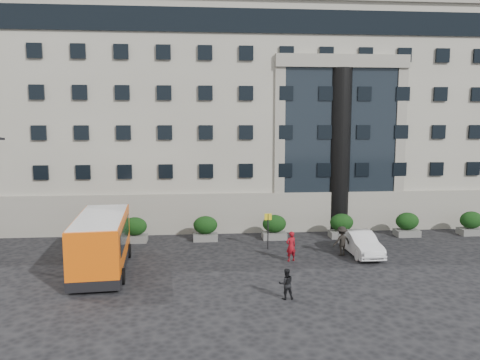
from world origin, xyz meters
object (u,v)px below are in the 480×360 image
object	(u,v)px
hedge_c	(274,227)
white_taxi	(361,243)
hedge_b	(205,228)
hedge_d	(342,225)
hedge_f	(471,223)
bus_stop_sign	(268,225)
pedestrian_b	(286,284)
hedge_e	(407,224)
parked_car_d	(50,222)
pedestrian_a	(291,246)
red_truck	(33,204)
hedge_a	(135,230)
minibus	(101,241)
pedestrian_c	(342,241)

from	to	relation	value
hedge_c	white_taxi	bearing A→B (deg)	-42.41
white_taxi	hedge_b	bearing A→B (deg)	153.89
hedge_d	white_taxi	distance (m)	4.65
hedge_f	bus_stop_sign	xyz separation A→B (m)	(-16.50, -2.80, 0.80)
pedestrian_b	white_taxi	bearing A→B (deg)	-134.39
hedge_e	parked_car_d	distance (m)	28.67
hedge_b	hedge_f	bearing A→B (deg)	0.00
hedge_b	hedge_c	size ratio (longest dim) A/B	1.00
pedestrian_a	pedestrian_b	size ratio (longest dim) A/B	1.22
hedge_b	parked_car_d	xyz separation A→B (m)	(-12.70, 4.59, -0.31)
red_truck	white_taxi	size ratio (longest dim) A/B	1.03
hedge_e	red_truck	bearing A→B (deg)	163.04
hedge_a	red_truck	size ratio (longest dim) A/B	0.38
hedge_d	red_truck	distance (m)	27.75
hedge_b	white_taxi	distance (m)	11.29
pedestrian_a	pedestrian_b	bearing A→B (deg)	55.80
bus_stop_sign	hedge_c	bearing A→B (deg)	72.18
hedge_f	minibus	world-z (taller)	minibus
hedge_a	hedge_f	distance (m)	26.00
parked_car_d	pedestrian_c	distance (m)	23.58
hedge_c	parked_car_d	world-z (taller)	hedge_c
hedge_d	bus_stop_sign	xyz separation A→B (m)	(-6.10, -2.80, 0.80)
pedestrian_a	parked_car_d	bearing A→B (deg)	-50.61
hedge_c	bus_stop_sign	bearing A→B (deg)	-107.82
hedge_b	minibus	bearing A→B (deg)	-132.99
minibus	pedestrian_c	size ratio (longest dim) A/B	4.16
minibus	white_taxi	bearing A→B (deg)	2.40
hedge_e	pedestrian_b	xyz separation A→B (m)	(-11.71, -11.95, -0.14)
hedge_a	hedge_b	bearing A→B (deg)	0.00
hedge_c	parked_car_d	distance (m)	18.48
hedge_f	bus_stop_sign	world-z (taller)	bus_stop_sign
red_truck	pedestrian_a	xyz separation A→B (m)	(21.02, -15.21, -0.35)
hedge_a	bus_stop_sign	xyz separation A→B (m)	(9.50, -2.80, 0.80)
hedge_f	bus_stop_sign	bearing A→B (deg)	-170.37
hedge_e	minibus	distance (m)	22.84
parked_car_d	hedge_c	bearing A→B (deg)	-11.84
hedge_f	minibus	xyz separation A→B (m)	(-27.02, -6.67, 0.90)
hedge_c	hedge_d	bearing A→B (deg)	0.00
parked_car_d	hedge_b	bearing A→B (deg)	-17.33
hedge_e	pedestrian_b	bearing A→B (deg)	-134.42
hedge_b	hedge_d	world-z (taller)	same
hedge_a	hedge_e	xyz separation A→B (m)	(20.80, 0.00, 0.00)
hedge_e	parked_car_d	size ratio (longest dim) A/B	0.41
white_taxi	pedestrian_b	world-z (taller)	pedestrian_b
hedge_f	pedestrian_b	world-z (taller)	hedge_f
white_taxi	pedestrian_c	world-z (taller)	pedestrian_c
hedge_c	red_truck	xyz separation A→B (m)	(-20.86, 9.53, 0.39)
hedge_c	bus_stop_sign	world-z (taller)	bus_stop_sign
hedge_b	red_truck	distance (m)	18.34
hedge_a	pedestrian_c	size ratio (longest dim) A/B	0.93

